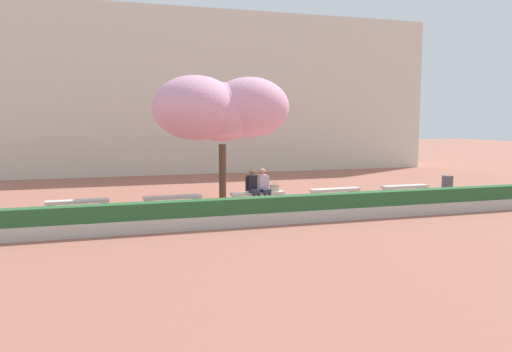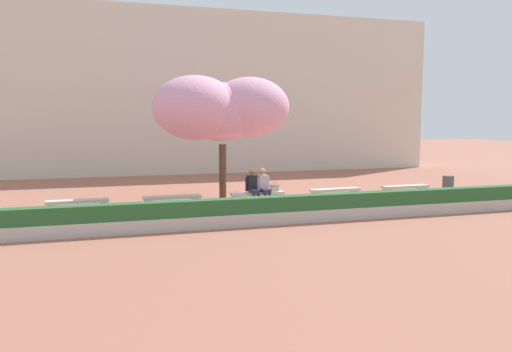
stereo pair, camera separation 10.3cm
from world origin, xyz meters
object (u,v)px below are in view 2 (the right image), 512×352
object	(u,v)px
stone_bench_near_west	(172,200)
cherry_tree_main	(219,109)
person_seated_left	(253,185)
handbag	(275,188)
stone_bench_east_end	(405,189)
stone_bench_near_east	(335,192)
trash_bin	(448,185)
stone_bench_center	(258,196)
person_seated_right	(264,185)
stone_bench_west_end	(78,204)

from	to	relation	value
stone_bench_near_west	cherry_tree_main	distance (m)	4.02
person_seated_left	handbag	size ratio (longest dim) A/B	3.81
stone_bench_east_end	handbag	bearing A→B (deg)	179.80
stone_bench_near_east	person_seated_left	world-z (taller)	person_seated_left
stone_bench_east_end	trash_bin	distance (m)	1.92
cherry_tree_main	trash_bin	bearing A→B (deg)	-10.26
stone_bench_east_end	person_seated_left	distance (m)	6.28
person_seated_left	cherry_tree_main	distance (m)	3.26
person_seated_left	trash_bin	bearing A→B (deg)	-0.21
stone_bench_near_east	handbag	size ratio (longest dim) A/B	5.76
stone_bench_near_east	trash_bin	xyz separation A→B (m)	(4.95, -0.08, 0.08)
stone_bench_center	trash_bin	size ratio (longest dim) A/B	2.50
person_seated_left	cherry_tree_main	bearing A→B (deg)	117.29
stone_bench_near_east	person_seated_right	size ratio (longest dim) A/B	1.51
person_seated_left	stone_bench_near_west	bearing A→B (deg)	178.93
person_seated_right	cherry_tree_main	size ratio (longest dim) A/B	0.25
stone_bench_west_end	person_seated_left	xyz separation A→B (m)	(5.88, -0.05, 0.39)
stone_bench_near_west	person_seated_right	xyz separation A→B (m)	(3.25, -0.05, 0.39)
stone_bench_near_west	stone_bench_west_end	bearing A→B (deg)	180.00
stone_bench_east_end	trash_bin	xyz separation A→B (m)	(1.92, -0.08, 0.08)
stone_bench_east_end	person_seated_right	size ratio (longest dim) A/B	1.51
person_seated_left	handbag	xyz separation A→B (m)	(0.85, 0.07, -0.12)
stone_bench_west_end	handbag	bearing A→B (deg)	0.16
stone_bench_center	person_seated_left	bearing A→B (deg)	-164.66
stone_bench_east_end	person_seated_right	distance (m)	5.88
cherry_tree_main	person_seated_right	bearing A→B (deg)	-52.43
stone_bench_near_east	person_seated_left	xyz separation A→B (m)	(-3.23, -0.05, 0.39)
person_seated_left	handbag	distance (m)	0.86
handbag	trash_bin	size ratio (longest dim) A/B	0.43
stone_bench_west_end	cherry_tree_main	bearing A→B (deg)	17.03
stone_bench_near_west	stone_bench_near_east	bearing A→B (deg)	0.00
handbag	stone_bench_near_west	bearing A→B (deg)	-179.70
cherry_tree_main	stone_bench_near_east	bearing A→B (deg)	-20.89
stone_bench_east_end	cherry_tree_main	size ratio (longest dim) A/B	0.38
person_seated_right	stone_bench_near_west	bearing A→B (deg)	179.07
stone_bench_near_west	person_seated_left	size ratio (longest dim) A/B	1.51
stone_bench_near_east	handbag	distance (m)	2.40
person_seated_left	cherry_tree_main	size ratio (longest dim) A/B	0.25
stone_bench_center	cherry_tree_main	world-z (taller)	cherry_tree_main
stone_bench_center	handbag	bearing A→B (deg)	1.67
stone_bench_east_end	stone_bench_near_east	bearing A→B (deg)	180.00
stone_bench_west_end	stone_bench_east_end	bearing A→B (deg)	0.00
stone_bench_west_end	stone_bench_near_west	world-z (taller)	same
person_seated_left	stone_bench_east_end	bearing A→B (deg)	0.49
stone_bench_near_west	trash_bin	size ratio (longest dim) A/B	2.50
stone_bench_center	stone_bench_east_end	xyz separation A→B (m)	(6.07, 0.00, 0.00)
stone_bench_near_east	person_seated_right	distance (m)	2.85
stone_bench_near_west	person_seated_left	xyz separation A→B (m)	(2.84, -0.05, 0.39)
stone_bench_near_west	cherry_tree_main	xyz separation A→B (m)	(2.02, 1.55, 3.11)
stone_bench_west_end	person_seated_left	world-z (taller)	person_seated_left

